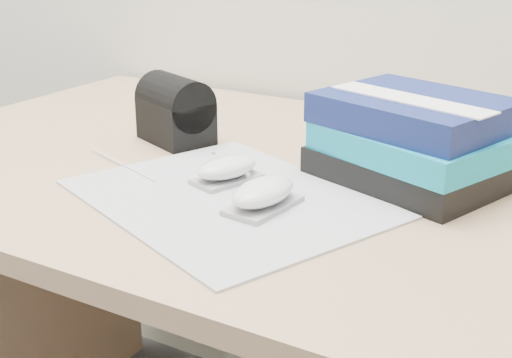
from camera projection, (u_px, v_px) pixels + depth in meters
The scene contains 7 objects.
desk at pixel (379, 315), 1.12m from camera, with size 1.60×0.80×0.73m.
mousepad at pixel (228, 199), 0.95m from camera, with size 0.40×0.31×0.00m, color #95959D.
mouse_rear at pixel (227, 169), 1.00m from camera, with size 0.08×0.11×0.04m.
mouse_front at pixel (263, 194), 0.90m from camera, with size 0.07×0.11×0.04m.
usb_cable at pixel (121, 164), 1.07m from camera, with size 0.00×0.00×0.19m, color white.
book_stack at pixel (414, 140), 1.00m from camera, with size 0.30×0.27×0.12m.
pouch at pixel (175, 110), 1.18m from camera, with size 0.15×0.12×0.11m.
Camera 1 is at (0.33, 0.70, 1.08)m, focal length 50.00 mm.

